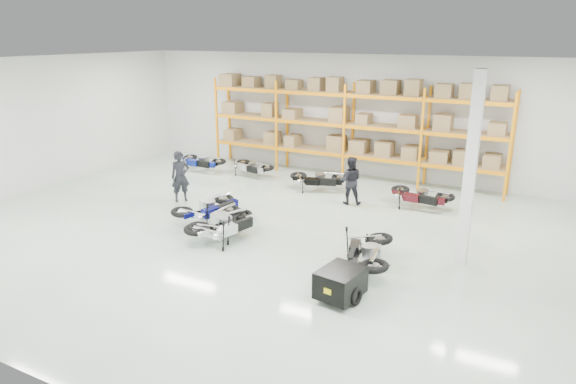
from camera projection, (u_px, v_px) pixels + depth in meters
The scene contains 14 objects.
room at pixel (259, 152), 13.37m from camera, with size 18.00×18.00×18.00m.
pallet_rack at pixel (349, 117), 18.83m from camera, with size 11.28×0.98×3.62m.
structural_column at pixel (470, 171), 11.49m from camera, with size 0.25×0.25×4.50m, color white.
moto_blue_centre at pixel (209, 204), 14.61m from camera, with size 0.83×1.86×1.14m, color #07094D, non-canonical shape.
moto_silver_left at pixel (225, 220), 13.31m from camera, with size 0.83×1.86×1.14m, color silver, non-canonical shape.
moto_black_far_left at pixel (222, 216), 13.66m from camera, with size 0.81×1.82×1.11m, color black, non-canonical shape.
moto_touring_right at pixel (367, 247), 11.65m from camera, with size 0.83×1.87×1.14m, color black, non-canonical shape.
trailer at pixel (340, 283), 10.35m from camera, with size 0.90×1.64×0.67m.
moto_back_a at pixel (201, 158), 20.09m from camera, with size 0.76×1.71×1.05m, color navy, non-canonical shape.
moto_back_b at pixel (251, 164), 19.43m from camera, with size 0.70×1.57×0.96m, color #AEB3B8, non-canonical shape.
moto_back_c at pixel (319, 176), 17.62m from camera, with size 0.77×1.74×1.06m, color black, non-canonical shape.
moto_back_d at pixel (420, 192), 15.82m from camera, with size 0.77×1.73×1.05m, color #440D15, non-canonical shape.
person_left at pixel (180, 176), 16.44m from camera, with size 0.60×0.39×1.64m, color black.
person_back at pixel (350, 180), 16.20m from camera, with size 0.75×0.58×1.53m, color black.
Camera 1 is at (6.73, -11.25, 5.20)m, focal length 32.00 mm.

